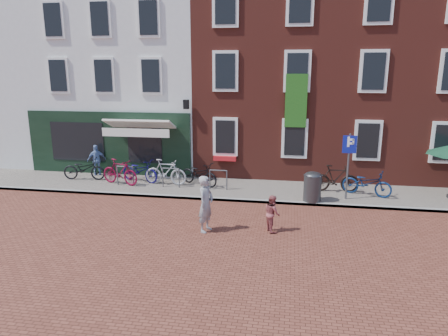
% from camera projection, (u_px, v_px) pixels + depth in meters
% --- Properties ---
extents(ground, '(80.00, 80.00, 0.00)m').
position_uv_depth(ground, '(200.00, 200.00, 15.53)').
color(ground, brown).
extents(sidewalk, '(24.00, 3.00, 0.10)m').
position_uv_depth(sidewalk, '(232.00, 189.00, 16.80)').
color(sidewalk, slate).
rests_on(sidewalk, ground).
extents(building_stucco, '(8.00, 8.00, 9.00)m').
position_uv_depth(building_stucco, '(138.00, 77.00, 21.98)').
color(building_stucco, silver).
rests_on(building_stucco, ground).
extents(building_brick_mid, '(6.00, 8.00, 10.00)m').
position_uv_depth(building_brick_mid, '(267.00, 67.00, 20.74)').
color(building_brick_mid, maroon).
rests_on(building_brick_mid, ground).
extents(building_brick_right, '(6.00, 8.00, 10.00)m').
position_uv_depth(building_brick_right, '(390.00, 67.00, 19.78)').
color(building_brick_right, maroon).
rests_on(building_brick_right, ground).
extents(filler_left, '(7.00, 8.00, 9.00)m').
position_uv_depth(filler_left, '(13.00, 76.00, 23.19)').
color(filler_left, silver).
rests_on(filler_left, ground).
extents(litter_bin, '(0.65, 0.65, 1.19)m').
position_uv_depth(litter_bin, '(313.00, 185.00, 14.97)').
color(litter_bin, '#38393B').
rests_on(litter_bin, sidewalk).
extents(parking_sign, '(0.50, 0.08, 2.50)m').
position_uv_depth(parking_sign, '(349.00, 155.00, 14.95)').
color(parking_sign, '#4C4C4F').
rests_on(parking_sign, sidewalk).
extents(woman, '(0.59, 0.73, 1.75)m').
position_uv_depth(woman, '(206.00, 204.00, 12.36)').
color(woman, gray).
rests_on(woman, ground).
extents(boy, '(0.63, 0.69, 1.15)m').
position_uv_depth(boy, '(272.00, 213.00, 12.44)').
color(boy, '#9B4849').
rests_on(boy, ground).
extents(cafe_person, '(0.89, 0.72, 1.42)m').
position_uv_depth(cafe_person, '(97.00, 160.00, 18.71)').
color(cafe_person, '#728FC1').
rests_on(cafe_person, sidewalk).
extents(bicycle_0, '(1.92, 0.81, 0.98)m').
position_uv_depth(bicycle_0, '(84.00, 169.00, 17.94)').
color(bicycle_0, black).
rests_on(bicycle_0, sidewalk).
extents(bicycle_1, '(1.89, 1.02, 1.09)m').
position_uv_depth(bicycle_1, '(120.00, 172.00, 17.19)').
color(bicycle_1, maroon).
rests_on(bicycle_1, sidewalk).
extents(bicycle_2, '(1.98, 1.22, 0.98)m').
position_uv_depth(bicycle_2, '(140.00, 170.00, 17.65)').
color(bicycle_2, '#0F094C').
rests_on(bicycle_2, sidewalk).
extents(bicycle_3, '(1.85, 0.64, 1.09)m').
position_uv_depth(bicycle_3, '(166.00, 172.00, 17.17)').
color(bicycle_3, '#A3A3A5').
rests_on(bicycle_3, sidewalk).
extents(bicycle_4, '(1.96, 1.44, 0.98)m').
position_uv_depth(bicycle_4, '(199.00, 174.00, 17.09)').
color(bicycle_4, black).
rests_on(bicycle_4, sidewalk).
extents(bicycle_5, '(1.84, 0.58, 1.09)m').
position_uv_depth(bicycle_5, '(335.00, 178.00, 16.15)').
color(bicycle_5, black).
rests_on(bicycle_5, sidewalk).
extents(bicycle_6, '(1.98, 1.30, 0.98)m').
position_uv_depth(bicycle_6, '(367.00, 183.00, 15.69)').
color(bicycle_6, '#0D254F').
rests_on(bicycle_6, sidewalk).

